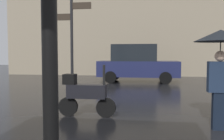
{
  "coord_description": "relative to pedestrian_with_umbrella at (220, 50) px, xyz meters",
  "views": [
    {
      "loc": [
        0.42,
        -2.35,
        1.48
      ],
      "look_at": [
        -0.63,
        4.82,
        1.02
      ],
      "focal_mm": 39.58,
      "sensor_mm": 36.0,
      "label": 1
    }
  ],
  "objects": [
    {
      "name": "street_signpost",
      "position": [
        -3.5,
        1.71,
        0.29
      ],
      "size": [
        1.08,
        0.08,
        3.07
      ],
      "color": "black",
      "rests_on": "ground"
    },
    {
      "name": "parked_car_left",
      "position": [
        -1.97,
        8.21,
        -0.58
      ],
      "size": [
        4.25,
        1.83,
        2.0
      ],
      "rotation": [
        0.0,
        0.0,
        -0.29
      ],
      "color": "#1E234C",
      "rests_on": "ground"
    },
    {
      "name": "parked_scooter",
      "position": [
        -2.85,
        0.6,
        -1.01
      ],
      "size": [
        1.38,
        0.32,
        1.23
      ],
      "rotation": [
        0.0,
        0.0,
        -0.39
      ],
      "color": "black",
      "rests_on": "ground"
    },
    {
      "name": "pedestrian_with_umbrella",
      "position": [
        0.0,
        0.0,
        0.0
      ],
      "size": [
        1.01,
        1.01,
        1.95
      ],
      "rotation": [
        0.0,
        0.0,
        4.87
      ],
      "color": "black",
      "rests_on": "ground"
    }
  ]
}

